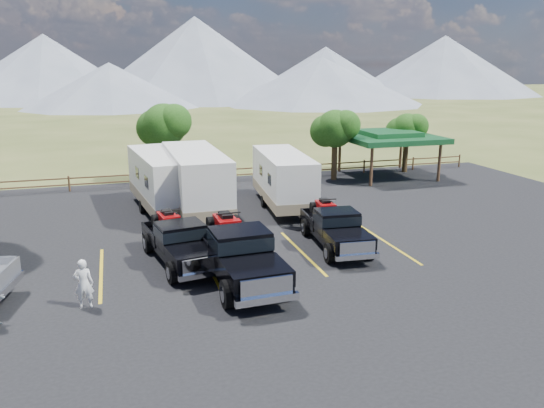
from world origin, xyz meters
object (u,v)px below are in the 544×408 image
object	(u,v)px
rig_center	(238,251)
person_a	(84,284)
rig_left	(179,241)
trailer_left	(163,182)
trailer_center	(196,182)
rig_right	(335,226)
trailer_right	(283,180)
pavilion	(389,137)

from	to	relation	value
rig_center	person_a	xyz separation A→B (m)	(-5.27, -0.91, -0.22)
rig_left	trailer_left	distance (m)	7.73
trailer_center	trailer_left	bearing A→B (deg)	149.15
rig_right	person_a	xyz separation A→B (m)	(-10.05, -3.22, -0.06)
rig_left	trailer_left	world-z (taller)	trailer_left
rig_left	trailer_left	bearing A→B (deg)	79.31
rig_right	trailer_left	world-z (taller)	trailer_left
rig_center	trailer_right	distance (m)	10.16
pavilion	rig_center	world-z (taller)	pavilion
rig_center	trailer_right	world-z (taller)	trailer_right
rig_right	person_a	bearing A→B (deg)	-157.32
rig_right	trailer_right	world-z (taller)	trailer_right
pavilion	trailer_left	world-z (taller)	pavilion
pavilion	rig_left	bearing A→B (deg)	-141.61
trailer_center	person_a	size ratio (longest dim) A/B	5.82
rig_center	rig_left	bearing A→B (deg)	126.85
pavilion	rig_center	bearing A→B (deg)	-133.46
trailer_left	rig_right	bearing A→B (deg)	-56.58
rig_center	trailer_right	xyz separation A→B (m)	(4.63, 9.03, 0.51)
trailer_center	rig_left	bearing A→B (deg)	-105.08
pavilion	trailer_center	xyz separation A→B (m)	(-14.28, -5.93, -1.00)
pavilion	trailer_center	world-z (taller)	trailer_center
rig_left	trailer_right	bearing A→B (deg)	36.60
pavilion	rig_center	distance (m)	20.67
rig_left	rig_center	bearing A→B (deg)	-60.33
rig_right	rig_center	bearing A→B (deg)	-149.29
pavilion	trailer_right	world-z (taller)	pavilion
rig_center	trailer_center	distance (m)	9.05
pavilion	rig_right	world-z (taller)	pavilion
trailer_left	trailer_right	bearing A→B (deg)	-15.20
rig_right	trailer_center	distance (m)	8.35
person_a	rig_center	bearing A→B (deg)	-167.08
pavilion	person_a	distance (m)	25.16
rig_center	person_a	size ratio (longest dim) A/B	3.99
trailer_left	trailer_center	size ratio (longest dim) A/B	0.95
trailer_center	trailer_right	distance (m)	4.74
rig_center	rig_right	bearing A→B (deg)	23.33
rig_left	trailer_left	xyz separation A→B (m)	(0.14, 7.69, 0.74)
rig_center	pavilion	bearing A→B (deg)	44.07
trailer_right	person_a	distance (m)	14.05
pavilion	rig_right	xyz separation A→B (m)	(-9.39, -12.64, -1.87)
rig_right	person_a	world-z (taller)	rig_right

